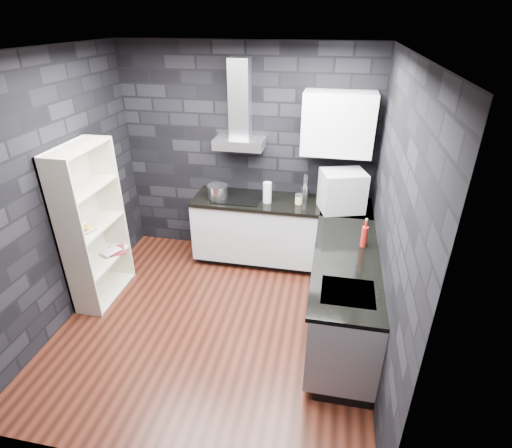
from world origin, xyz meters
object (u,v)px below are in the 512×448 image
(red_bottle, at_px, (364,237))
(bookshelf, at_px, (93,227))
(appliance_garage, at_px, (342,192))
(pot, at_px, (218,192))
(storage_jar, at_px, (299,200))
(utensil_crock, at_px, (305,193))
(fruit_bowl, at_px, (86,228))
(glass_vase, at_px, (267,193))

(red_bottle, xyz_separation_m, bookshelf, (-2.87, -0.15, -0.11))
(appliance_garage, xyz_separation_m, red_bottle, (0.23, -0.82, -0.12))
(pot, bearing_deg, red_bottle, -25.94)
(storage_jar, height_order, utensil_crock, utensil_crock)
(pot, xyz_separation_m, storage_jar, (1.01, 0.03, -0.03))
(fruit_bowl, bearing_deg, appliance_garage, 22.34)
(glass_vase, height_order, fruit_bowl, glass_vase)
(glass_vase, relative_size, utensil_crock, 1.87)
(red_bottle, relative_size, fruit_bowl, 0.92)
(appliance_garage, height_order, red_bottle, appliance_garage)
(pot, height_order, appliance_garage, appliance_garage)
(pot, bearing_deg, utensil_crock, 10.96)
(glass_vase, relative_size, storage_jar, 2.40)
(utensil_crock, distance_m, bookshelf, 2.50)
(utensil_crock, bearing_deg, storage_jar, -107.65)
(pot, bearing_deg, glass_vase, -0.24)
(pot, distance_m, appliance_garage, 1.52)
(appliance_garage, bearing_deg, utensil_crock, 134.72)
(utensil_crock, relative_size, fruit_bowl, 0.59)
(glass_vase, bearing_deg, red_bottle, -37.16)
(appliance_garage, relative_size, red_bottle, 2.26)
(pot, xyz_separation_m, glass_vase, (0.63, -0.00, 0.04))
(bookshelf, bearing_deg, storage_jar, 27.47)
(fruit_bowl, bearing_deg, red_bottle, 5.28)
(red_bottle, distance_m, fruit_bowl, 2.88)
(utensil_crock, bearing_deg, glass_vase, -154.51)
(bookshelf, xyz_separation_m, fruit_bowl, (0.00, -0.11, 0.04))
(glass_vase, distance_m, appliance_garage, 0.89)
(storage_jar, height_order, bookshelf, bookshelf)
(storage_jar, xyz_separation_m, fruit_bowl, (-2.14, -1.14, -0.02))
(utensil_crock, xyz_separation_m, appliance_garage, (0.44, -0.23, 0.16))
(glass_vase, distance_m, red_bottle, 1.40)
(red_bottle, bearing_deg, appliance_garage, 105.80)
(red_bottle, bearing_deg, utensil_crock, 122.70)
(utensil_crock, relative_size, bookshelf, 0.08)
(fruit_bowl, bearing_deg, glass_vase, 32.29)
(appliance_garage, xyz_separation_m, fruit_bowl, (-2.64, -1.08, -0.19))
(storage_jar, bearing_deg, glass_vase, -175.04)
(appliance_garage, bearing_deg, storage_jar, 155.84)
(pot, xyz_separation_m, utensil_crock, (1.06, 0.21, -0.02))
(appliance_garage, height_order, bookshelf, bookshelf)
(storage_jar, bearing_deg, bookshelf, -154.29)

